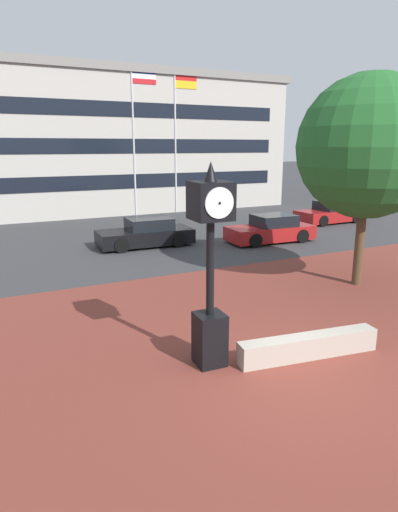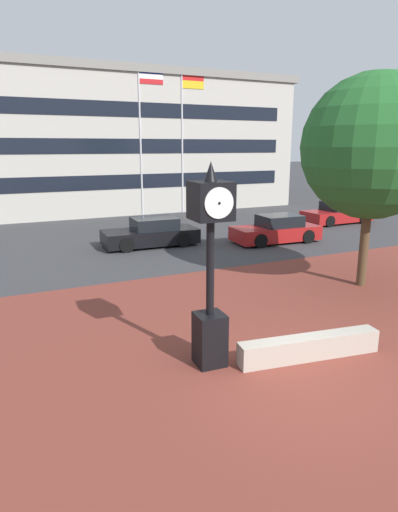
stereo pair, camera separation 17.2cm
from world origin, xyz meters
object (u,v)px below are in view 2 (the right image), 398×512
(car_street_near, at_px, (151,233))
(plaza_tree, at_px, (375,150))
(car_street_far, at_px, (337,213))
(civic_building, at_px, (81,143))
(flagpole_primary, at_px, (143,129))
(flagpole_secondary, at_px, (184,130))
(car_street_mid, at_px, (276,230))
(street_clock, at_px, (210,267))

(car_street_near, bearing_deg, plaza_tree, -149.86)
(car_street_far, height_order, civic_building, civic_building)
(car_street_far, xyz_separation_m, civic_building, (-11.61, 15.75, 4.10))
(flagpole_primary, height_order, flagpole_secondary, flagpole_primary)
(car_street_mid, height_order, car_street_far, same)
(street_clock, distance_m, car_street_near, 11.59)
(plaza_tree, xyz_separation_m, civic_building, (-4.15, 25.21, 0.38))
(civic_building, bearing_deg, car_street_mid, -74.20)
(car_street_mid, bearing_deg, civic_building, 18.53)
(flagpole_primary, bearing_deg, car_street_near, -106.75)
(flagpole_primary, bearing_deg, car_street_mid, -75.08)
(street_clock, distance_m, flagpole_secondary, 22.10)
(car_street_mid, distance_m, car_street_far, 6.97)
(street_clock, distance_m, plaza_tree, 7.98)
(flagpole_secondary, height_order, civic_building, civic_building)
(car_street_mid, xyz_separation_m, civic_building, (-5.27, 18.63, 4.10))
(car_street_near, xyz_separation_m, flagpole_primary, (2.72, 9.05, 4.89))
(plaza_tree, relative_size, civic_building, 0.23)
(street_clock, height_order, flagpole_primary, flagpole_primary)
(plaza_tree, xyz_separation_m, flagpole_secondary, (1.13, 17.38, 1.17))
(plaza_tree, xyz_separation_m, car_street_near, (-4.48, 8.33, -3.72))
(street_clock, bearing_deg, plaza_tree, 24.77)
(car_street_near, xyz_separation_m, flagpole_secondary, (5.61, 9.05, 4.89))
(car_street_near, height_order, flagpole_secondary, flagpole_secondary)
(car_street_near, relative_size, civic_building, 0.15)
(car_street_far, height_order, flagpole_primary, flagpole_primary)
(car_street_far, bearing_deg, flagpole_primary, 48.14)
(plaza_tree, bearing_deg, flagpole_secondary, 86.28)
(car_street_mid, relative_size, flagpole_primary, 0.45)
(car_street_far, distance_m, civic_building, 19.99)
(flagpole_primary, xyz_separation_m, flagpole_secondary, (2.88, 0.00, -0.00))
(plaza_tree, relative_size, car_street_near, 1.54)
(car_street_mid, distance_m, civic_building, 19.79)
(street_clock, xyz_separation_m, car_street_mid, (8.24, 9.42, -1.52))
(street_clock, bearing_deg, car_street_near, 79.68)
(plaza_tree, distance_m, car_street_far, 12.62)
(car_street_mid, distance_m, flagpole_primary, 12.20)
(flagpole_secondary, bearing_deg, plaza_tree, -93.72)
(street_clock, height_order, car_street_far, street_clock)
(plaza_tree, distance_m, car_street_mid, 7.64)
(civic_building, bearing_deg, flagpole_secondary, -56.03)
(street_clock, bearing_deg, flagpole_primary, 78.13)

